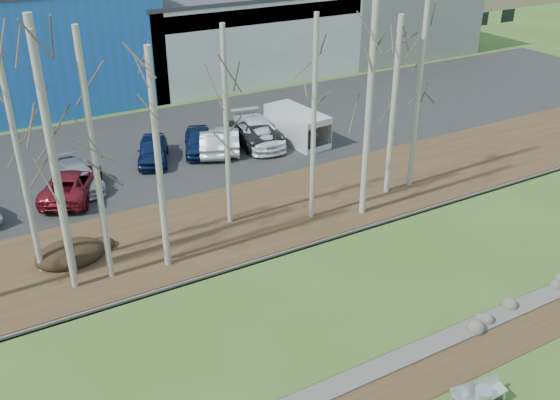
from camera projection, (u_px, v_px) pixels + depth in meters
dirt_strip at (403, 386)px, 19.95m from camera, size 80.00×1.80×0.03m
near_bank_rocks at (384, 367)px, 20.73m from camera, size 80.00×0.80×0.50m
river at (317, 303)px, 23.89m from camera, size 80.00×8.00×0.90m
far_bank_rocks at (265, 254)px, 27.06m from camera, size 80.00×0.80×0.46m
far_bank at (233, 222)px, 29.50m from camera, size 80.00×7.00×0.15m
parking_lot at (156, 149)px, 37.62m from camera, size 80.00×14.00×0.14m
building_blue at (1, 46)px, 43.92m from camera, size 20.40×12.24×8.30m
building_white at (232, 31)px, 52.26m from camera, size 18.36×12.24×6.80m
building_grey at (383, 10)px, 59.29m from camera, size 14.28×12.24×7.30m
bench_damaged at (478, 395)px, 19.08m from camera, size 1.80×0.83×0.77m
dirt_mound at (70, 253)px, 26.32m from camera, size 2.93×2.07×0.57m
birch_1 at (18, 150)px, 23.30m from camera, size 0.22×0.22×10.62m
birch_2 at (52, 155)px, 23.29m from camera, size 0.32×0.32×10.35m
birch_3 at (95, 162)px, 23.05m from camera, size 0.24×0.24×10.03m
birch_4 at (159, 164)px, 24.06m from camera, size 0.26×0.26×9.13m
birch_5 at (227, 129)px, 27.34m from camera, size 0.23×0.23×9.19m
birch_6 at (314, 122)px, 27.69m from camera, size 0.23×0.23×9.53m
birch_7 at (369, 109)px, 27.92m from camera, size 0.30×0.30×10.41m
birch_8 at (393, 108)px, 30.30m from camera, size 0.29×0.29×8.95m
birch_9 at (419, 92)px, 30.73m from camera, size 0.26×0.26×10.14m
birch_10 at (55, 170)px, 22.40m from camera, size 0.24×0.24×10.03m
car_2 at (71, 183)px, 31.54m from camera, size 4.35×5.51×1.39m
car_3 at (77, 176)px, 32.46m from camera, size 2.20×4.54×1.27m
car_4 at (199, 141)px, 36.76m from camera, size 3.02×4.38×1.38m
car_5 at (227, 139)px, 37.18m from camera, size 2.91×4.19×1.31m
car_6 at (252, 130)px, 38.28m from camera, size 2.72×5.26×1.42m
car_7 at (258, 132)px, 37.93m from camera, size 3.00×5.60×1.54m
car_8 at (212, 142)px, 36.75m from camera, size 2.91×4.19×1.31m
car_9 at (153, 150)px, 35.51m from camera, size 3.02×4.38×1.38m
van_white at (299, 127)px, 38.06m from camera, size 2.30×4.65×1.96m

